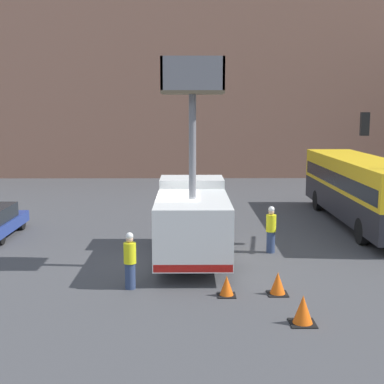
% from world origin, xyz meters
% --- Properties ---
extents(ground_plane, '(120.00, 120.00, 0.00)m').
position_xyz_m(ground_plane, '(0.00, 0.00, 0.00)').
color(ground_plane, '#424244').
extents(building_backdrop_far, '(44.00, 10.00, 18.13)m').
position_xyz_m(building_backdrop_far, '(0.00, 28.79, 9.07)').
color(building_backdrop_far, '#936651').
rests_on(building_backdrop_far, ground_plane).
extents(utility_truck, '(2.48, 6.14, 7.06)m').
position_xyz_m(utility_truck, '(1.03, 0.36, 1.62)').
color(utility_truck, silver).
rests_on(utility_truck, ground_plane).
extents(city_bus, '(2.49, 12.04, 3.14)m').
position_xyz_m(city_bus, '(9.00, 6.34, 1.86)').
color(city_bus, '#232328').
rests_on(city_bus, ground_plane).
extents(road_worker_near_truck, '(0.38, 0.38, 1.76)m').
position_xyz_m(road_worker_near_truck, '(-0.88, -2.75, 0.87)').
color(road_worker_near_truck, navy).
rests_on(road_worker_near_truck, ground_plane).
extents(road_worker_directing, '(0.38, 0.38, 1.80)m').
position_xyz_m(road_worker_directing, '(4.04, 1.38, 0.90)').
color(road_worker_directing, navy).
rests_on(road_worker_directing, ground_plane).
extents(traffic_cone_near_truck, '(0.53, 0.53, 0.61)m').
position_xyz_m(traffic_cone_near_truck, '(2.01, -3.42, 0.28)').
color(traffic_cone_near_truck, black).
rests_on(traffic_cone_near_truck, ground_plane).
extents(traffic_cone_mid_road, '(0.59, 0.59, 0.68)m').
position_xyz_m(traffic_cone_mid_road, '(3.53, -3.30, 0.32)').
color(traffic_cone_mid_road, black).
rests_on(traffic_cone_mid_road, ground_plane).
extents(traffic_cone_far_side, '(0.66, 0.66, 0.76)m').
position_xyz_m(traffic_cone_far_side, '(3.80, -5.51, 0.36)').
color(traffic_cone_far_side, black).
rests_on(traffic_cone_far_side, ground_plane).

